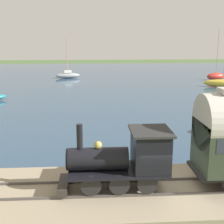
# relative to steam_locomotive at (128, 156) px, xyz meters

# --- Properties ---
(ground_plane) EXTENTS (200.00, 200.00, 0.00)m
(ground_plane) POSITION_rel_steam_locomotive_xyz_m (-0.01, -1.66, -2.12)
(ground_plane) COLOR #476033
(harbor_water) EXTENTS (80.00, 80.00, 0.01)m
(harbor_water) POSITION_rel_steam_locomotive_xyz_m (43.12, -1.66, -2.11)
(harbor_water) COLOR #2D4760
(harbor_water) RESTS_ON ground
(rail_embankment) EXTENTS (5.64, 56.00, 0.61)m
(rail_embankment) POSITION_rel_steam_locomotive_xyz_m (0.00, -1.66, -1.87)
(rail_embankment) COLOR gray
(rail_embankment) RESTS_ON ground
(steam_locomotive) EXTENTS (2.13, 5.14, 3.07)m
(steam_locomotive) POSITION_rel_steam_locomotive_xyz_m (0.00, 0.00, 0.00)
(steam_locomotive) COLOR black
(steam_locomotive) RESTS_ON rail_embankment
(sailboat_red) EXTENTS (2.15, 3.74, 9.04)m
(sailboat_red) POSITION_rel_steam_locomotive_xyz_m (42.09, -21.00, -1.39)
(sailboat_red) COLOR #B72D23
(sailboat_red) RESTS_ON harbor_water
(sailboat_yellow) EXTENTS (3.32, 5.98, 5.71)m
(sailboat_yellow) POSITION_rel_steam_locomotive_xyz_m (33.65, -18.81, -1.49)
(sailboat_yellow) COLOR gold
(sailboat_yellow) RESTS_ON harbor_water
(sailboat_gray) EXTENTS (2.56, 4.89, 7.74)m
(sailboat_gray) POSITION_rel_steam_locomotive_xyz_m (46.64, 6.19, -1.51)
(sailboat_gray) COLOR gray
(sailboat_gray) RESTS_ON harbor_water
(rowboat_mid_harbor) EXTENTS (1.85, 2.11, 0.42)m
(rowboat_mid_harbor) POSITION_rel_steam_locomotive_xyz_m (10.44, -7.28, -1.90)
(rowboat_mid_harbor) COLOR #B7B2A3
(rowboat_mid_harbor) RESTS_ON harbor_water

